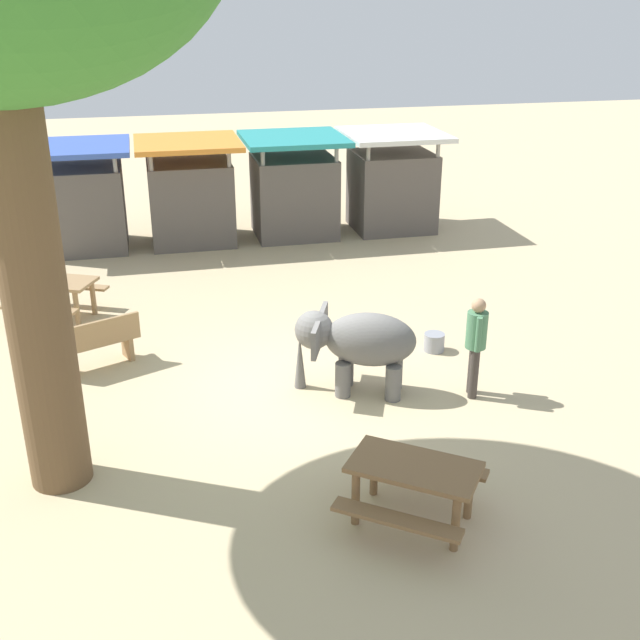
# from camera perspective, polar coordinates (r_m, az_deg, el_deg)

# --- Properties ---
(ground_plane) EXTENTS (60.00, 60.00, 0.00)m
(ground_plane) POSITION_cam_1_polar(r_m,az_deg,el_deg) (12.44, -1.50, -5.09)
(ground_plane) COLOR tan
(elephant) EXTENTS (1.91, 1.50, 1.33)m
(elephant) POSITION_cam_1_polar(r_m,az_deg,el_deg) (12.03, 2.74, -1.62)
(elephant) COLOR slate
(elephant) RESTS_ON ground_plane
(person_handler) EXTENTS (0.32, 0.49, 1.62)m
(person_handler) POSITION_cam_1_polar(r_m,az_deg,el_deg) (12.10, 11.33, -1.43)
(person_handler) COLOR #3F3833
(person_handler) RESTS_ON ground_plane
(wooden_bench) EXTENTS (1.44, 0.92, 0.88)m
(wooden_bench) POSITION_cam_1_polar(r_m,az_deg,el_deg) (13.45, -15.93, -1.54)
(wooden_bench) COLOR #9E7A51
(wooden_bench) RESTS_ON ground_plane
(picnic_table_near) EXTENTS (2.09, 2.08, 0.78)m
(picnic_table_near) POSITION_cam_1_polar(r_m,az_deg,el_deg) (9.37, 6.86, -11.46)
(picnic_table_near) COLOR brown
(picnic_table_near) RESTS_ON ground_plane
(picnic_table_far) EXTENTS (1.99, 1.98, 0.78)m
(picnic_table_far) POSITION_cam_1_polar(r_m,az_deg,el_deg) (15.69, -18.83, 2.11)
(picnic_table_far) COLOR #9E7A51
(picnic_table_far) RESTS_ON ground_plane
(market_stall_blue) EXTENTS (2.50, 2.50, 2.52)m
(market_stall_blue) POSITION_cam_1_polar(r_m,az_deg,el_deg) (19.73, -17.05, 8.20)
(market_stall_blue) COLOR #59514C
(market_stall_blue) RESTS_ON ground_plane
(market_stall_orange) EXTENTS (2.50, 2.50, 2.52)m
(market_stall_orange) POSITION_cam_1_polar(r_m,az_deg,el_deg) (19.70, -9.44, 8.88)
(market_stall_orange) COLOR #59514C
(market_stall_orange) RESTS_ON ground_plane
(market_stall_teal) EXTENTS (2.50, 2.50, 2.52)m
(market_stall_teal) POSITION_cam_1_polar(r_m,az_deg,el_deg) (20.02, -1.91, 9.40)
(market_stall_teal) COLOR #59514C
(market_stall_teal) RESTS_ON ground_plane
(market_stall_white) EXTENTS (2.50, 2.50, 2.52)m
(market_stall_white) POSITION_cam_1_polar(r_m,az_deg,el_deg) (20.66, 5.29, 9.75)
(market_stall_white) COLOR #59514C
(market_stall_white) RESTS_ON ground_plane
(feed_bucket) EXTENTS (0.36, 0.36, 0.32)m
(feed_bucket) POSITION_cam_1_polar(r_m,az_deg,el_deg) (13.81, 8.35, -1.61)
(feed_bucket) COLOR gray
(feed_bucket) RESTS_ON ground_plane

